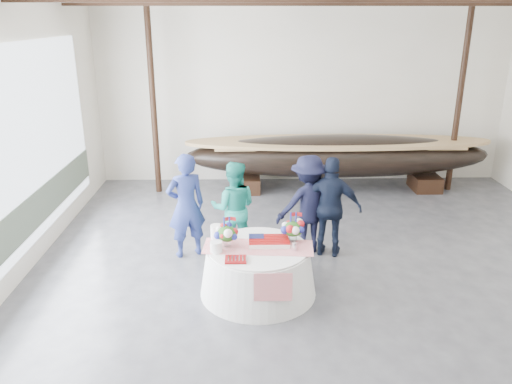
{
  "coord_description": "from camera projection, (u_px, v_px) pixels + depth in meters",
  "views": [
    {
      "loc": [
        -1.42,
        -6.26,
        3.97
      ],
      "look_at": [
        -1.24,
        1.8,
        1.12
      ],
      "focal_mm": 35.0,
      "sensor_mm": 36.0,
      "label": 1
    }
  ],
  "objects": [
    {
      "name": "floor",
      "position": [
        344.0,
        305.0,
        7.26
      ],
      "size": [
        10.0,
        12.0,
        0.01
      ],
      "primitive_type": "cube",
      "color": "#3D3D42",
      "rests_on": "ground"
    },
    {
      "name": "wall_back",
      "position": [
        303.0,
        91.0,
        12.17
      ],
      "size": [
        10.0,
        0.02,
        4.5
      ],
      "primitive_type": "cube",
      "color": "silver",
      "rests_on": "ground"
    },
    {
      "name": "pavilion_structure",
      "position": [
        349.0,
        14.0,
        6.74
      ],
      "size": [
        9.8,
        11.76,
        4.5
      ],
      "color": "black",
      "rests_on": "ground"
    },
    {
      "name": "open_bay",
      "position": [
        11.0,
        167.0,
        7.49
      ],
      "size": [
        0.03,
        7.0,
        3.2
      ],
      "color": "silver",
      "rests_on": "ground"
    },
    {
      "name": "longboat_display",
      "position": [
        338.0,
        156.0,
        11.79
      ],
      "size": [
        7.2,
        1.44,
        1.35
      ],
      "color": "black",
      "rests_on": "ground"
    },
    {
      "name": "banquet_table",
      "position": [
        258.0,
        270.0,
        7.49
      ],
      "size": [
        1.75,
        1.75,
        0.75
      ],
      "color": "white",
      "rests_on": "ground"
    },
    {
      "name": "tabletop_items",
      "position": [
        256.0,
        235.0,
        7.41
      ],
      "size": [
        1.65,
        0.95,
        0.4
      ],
      "color": "red",
      "rests_on": "banquet_table"
    },
    {
      "name": "guest_woman_blue",
      "position": [
        186.0,
        206.0,
        8.5
      ],
      "size": [
        0.79,
        0.67,
        1.84
      ],
      "primitive_type": "imported",
      "rotation": [
        0.0,
        0.0,
        3.55
      ],
      "color": "navy",
      "rests_on": "ground"
    },
    {
      "name": "guest_woman_teal",
      "position": [
        234.0,
        208.0,
        8.63
      ],
      "size": [
        0.84,
        0.67,
        1.67
      ],
      "primitive_type": "imported",
      "rotation": [
        0.0,
        0.0,
        3.09
      ],
      "color": "teal",
      "rests_on": "ground"
    },
    {
      "name": "guest_man_left",
      "position": [
        308.0,
        204.0,
        8.68
      ],
      "size": [
        1.25,
        0.89,
        1.76
      ],
      "primitive_type": "imported",
      "rotation": [
        0.0,
        0.0,
        3.36
      ],
      "color": "black",
      "rests_on": "ground"
    },
    {
      "name": "guest_man_right",
      "position": [
        331.0,
        207.0,
        8.52
      ],
      "size": [
        1.12,
        0.71,
        1.77
      ],
      "primitive_type": "imported",
      "rotation": [
        0.0,
        0.0,
        2.85
      ],
      "color": "black",
      "rests_on": "ground"
    }
  ]
}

